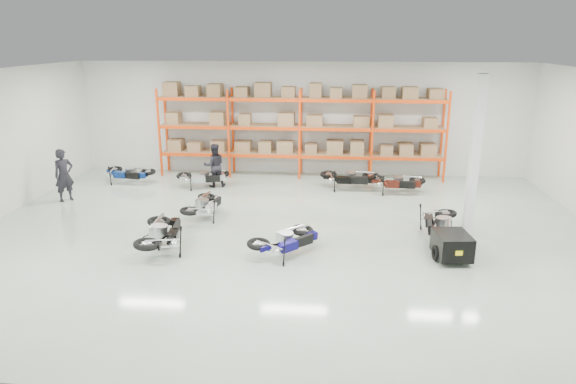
# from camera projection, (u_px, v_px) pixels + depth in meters

# --- Properties ---
(room) EXTENTS (18.00, 18.00, 18.00)m
(room) POSITION_uv_depth(u_px,v_px,m) (285.00, 157.00, 14.05)
(room) COLOR #B0C5B3
(room) RESTS_ON ground
(pallet_rack) EXTENTS (11.28, 0.98, 3.62)m
(pallet_rack) POSITION_uv_depth(u_px,v_px,m) (300.00, 121.00, 20.19)
(pallet_rack) COLOR #EF410C
(pallet_rack) RESTS_ON ground
(structural_column) EXTENTS (0.25, 0.25, 4.50)m
(structural_column) POSITION_uv_depth(u_px,v_px,m) (475.00, 157.00, 14.07)
(structural_column) COLOR white
(structural_column) RESTS_ON ground
(moto_blue_centre) EXTENTS (1.86, 1.88, 1.15)m
(moto_blue_centre) POSITION_uv_depth(u_px,v_px,m) (287.00, 236.00, 13.11)
(moto_blue_centre) COLOR #0D0854
(moto_blue_centre) RESTS_ON ground
(moto_silver_left) EXTENTS (1.05, 1.81, 1.11)m
(moto_silver_left) POSITION_uv_depth(u_px,v_px,m) (205.00, 201.00, 15.91)
(moto_silver_left) COLOR #B9BBC0
(moto_silver_left) RESTS_ON ground
(moto_black_far_left) EXTENTS (1.24, 2.08, 1.27)m
(moto_black_far_left) POSITION_uv_depth(u_px,v_px,m) (162.00, 228.00, 13.45)
(moto_black_far_left) COLOR black
(moto_black_far_left) RESTS_ON ground
(moto_touring_right) EXTENTS (1.12, 1.92, 1.18)m
(moto_touring_right) POSITION_uv_depth(u_px,v_px,m) (440.00, 219.00, 14.31)
(moto_touring_right) COLOR black
(moto_touring_right) RESTS_ON ground
(trailer) EXTENTS (0.92, 1.74, 0.71)m
(trailer) POSITION_uv_depth(u_px,v_px,m) (452.00, 245.00, 12.83)
(trailer) COLOR black
(trailer) RESTS_ON ground
(moto_back_a) EXTENTS (1.87, 1.15, 1.13)m
(moto_back_a) POSITION_uv_depth(u_px,v_px,m) (128.00, 170.00, 19.67)
(moto_back_a) COLOR navy
(moto_back_a) RESTS_ON ground
(moto_back_b) EXTENTS (1.86, 1.28, 1.10)m
(moto_back_b) POSITION_uv_depth(u_px,v_px,m) (203.00, 174.00, 19.14)
(moto_back_b) COLOR #A1A4AA
(moto_back_b) RESTS_ON ground
(moto_back_c) EXTENTS (1.92, 1.01, 1.22)m
(moto_back_c) POSITION_uv_depth(u_px,v_px,m) (350.00, 174.00, 18.89)
(moto_back_c) COLOR black
(moto_back_c) RESTS_ON ground
(moto_back_d) EXTENTS (1.81, 1.00, 1.13)m
(moto_back_d) POSITION_uv_depth(u_px,v_px,m) (397.00, 179.00, 18.43)
(moto_back_d) COLOR #44140D
(moto_back_d) RESTS_ON ground
(person_left) EXTENTS (0.75, 0.78, 1.81)m
(person_left) POSITION_uv_depth(u_px,v_px,m) (64.00, 175.00, 17.46)
(person_left) COLOR black
(person_left) RESTS_ON ground
(person_back) EXTENTS (0.96, 0.85, 1.63)m
(person_back) POSITION_uv_depth(u_px,v_px,m) (214.00, 165.00, 19.17)
(person_back) COLOR black
(person_back) RESTS_ON ground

